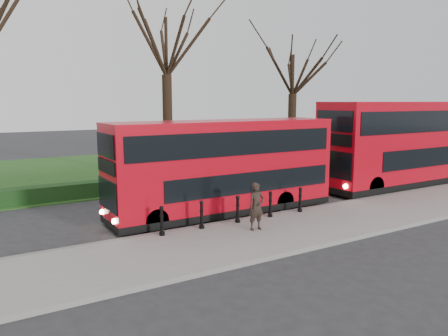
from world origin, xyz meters
TOP-DOWN VIEW (x-y plane):
  - ground at (0.00, 0.00)m, footprint 120.00×120.00m
  - pavement at (0.00, -3.00)m, footprint 60.00×4.00m
  - kerb at (0.00, -1.00)m, footprint 60.00×0.25m
  - grass_verge at (0.00, 15.00)m, footprint 60.00×18.00m
  - hedge at (0.00, 6.80)m, footprint 60.00×0.90m
  - yellow_line_outer at (0.00, -0.70)m, footprint 60.00×0.10m
  - yellow_line_inner at (0.00, -0.50)m, footprint 60.00×0.10m
  - tree_mid at (2.00, 10.00)m, footprint 7.45×7.45m
  - tree_right at (12.00, 10.00)m, footprint 6.21×6.21m
  - bollard_row at (-0.19, -1.35)m, footprint 6.48×0.15m
  - bus_lead at (0.33, 0.49)m, footprint 10.06×2.31m
  - bus_rear at (12.68, 0.52)m, footprint 11.95×2.74m
  - pedestrian at (-0.13, -2.51)m, footprint 0.64×0.43m

SIDE VIEW (x-z plane):
  - ground at x=0.00m, z-range 0.00..0.00m
  - yellow_line_outer at x=0.00m, z-range 0.00..0.01m
  - yellow_line_inner at x=0.00m, z-range 0.00..0.01m
  - grass_verge at x=0.00m, z-range 0.00..0.06m
  - pavement at x=0.00m, z-range 0.00..0.15m
  - kerb at x=0.00m, z-range -0.01..0.15m
  - hedge at x=0.00m, z-range 0.00..0.80m
  - bollard_row at x=-0.19m, z-range 0.15..1.15m
  - pedestrian at x=-0.13m, z-range 0.15..1.89m
  - bus_lead at x=0.33m, z-range 0.02..4.01m
  - bus_rear at x=12.68m, z-range 0.02..4.78m
  - tree_right at x=12.00m, z-range 2.19..11.89m
  - tree_mid at x=2.00m, z-range 2.64..14.29m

